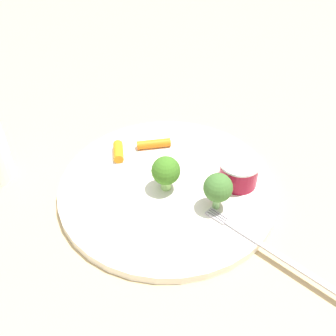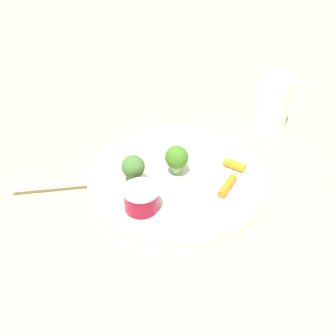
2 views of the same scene
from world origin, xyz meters
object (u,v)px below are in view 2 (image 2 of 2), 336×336
Objects in this scene: broccoli_floret_1 at (133,167)px; carrot_stick_0 at (227,186)px; carrot_stick_1 at (234,165)px; drinking_glass at (272,102)px; sauce_cup at (141,198)px; plate at (178,177)px; fork at (76,183)px; broccoli_floret_0 at (179,157)px.

broccoli_floret_1 reaches higher than carrot_stick_0.
carrot_stick_0 is 1.37× the size of carrot_stick_1.
sauce_cup is at bearing -67.13° from drinking_glass.
plate is at bearing -103.98° from carrot_stick_1.
sauce_cup reaches higher than carrot_stick_0.
fork reaches higher than plate.
broccoli_floret_1 is 0.53× the size of drinking_glass.
carrot_stick_1 is (0.03, 0.16, -0.03)m from broccoli_floret_1.
sauce_cup is 1.07× the size of broccoli_floret_0.
plate is 5.58× the size of broccoli_floret_1.
broccoli_floret_1 is 0.31m from drinking_glass.
fork is (-0.04, -0.16, -0.03)m from broccoli_floret_0.
broccoli_floret_1 is (-0.01, -0.07, 0.04)m from plate.
carrot_stick_1 is (0.02, 0.09, 0.01)m from plate.
sauce_cup is 0.06m from broccoli_floret_1.
broccoli_floret_0 reaches higher than sauce_cup.
sauce_cup is 0.17m from carrot_stick_1.
sauce_cup is 0.34m from drinking_glass.
drinking_glass is (-0.04, 0.39, 0.03)m from fork.
drinking_glass is (-0.08, 0.30, 0.00)m from broccoli_floret_1.
broccoli_floret_0 is at bearing 122.35° from sauce_cup.
carrot_stick_0 is (0.07, 0.05, -0.02)m from broccoli_floret_0.
broccoli_floret_1 reaches higher than fork.
broccoli_floret_1 is (-0.00, -0.08, 0.00)m from broccoli_floret_0.
fork is at bearing -113.11° from broccoli_floret_1.
drinking_glass is (-0.08, 0.23, 0.01)m from broccoli_floret_0.
carrot_stick_1 is at bearing 76.02° from plate.
carrot_stick_0 reaches higher than fork.
broccoli_floret_0 reaches higher than fork.
sauce_cup is at bearing -95.84° from carrot_stick_0.
drinking_glass reaches higher than fork.
fork is (-0.09, -0.08, -0.02)m from sauce_cup.
broccoli_floret_0 is 0.08m from broccoli_floret_1.
carrot_stick_0 is (0.01, 0.13, -0.01)m from sauce_cup.
drinking_glass reaches higher than broccoli_floret_1.
plate is 0.08m from carrot_stick_0.
plate is 5.84× the size of broccoli_floret_0.
broccoli_floret_0 is at bearing -107.84° from carrot_stick_1.
broccoli_floret_1 is at bearing -100.05° from carrot_stick_1.
carrot_stick_0 is 0.26× the size of fork.
carrot_stick_0 is at bearing 41.53° from plate.
sauce_cup reaches higher than fork.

